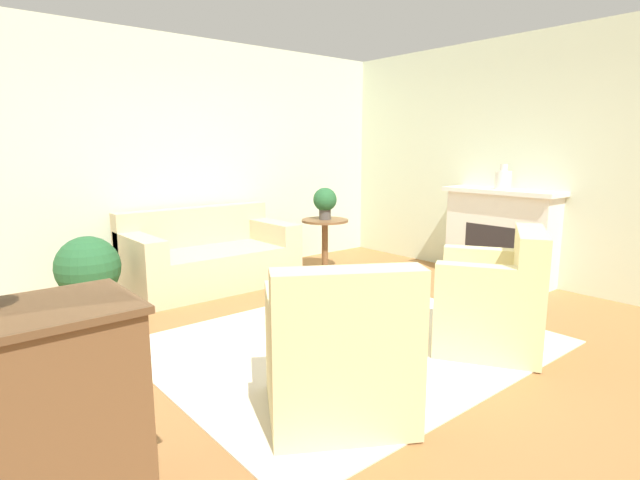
{
  "coord_description": "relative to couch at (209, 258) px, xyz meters",
  "views": [
    {
      "loc": [
        -2.6,
        -2.74,
        1.54
      ],
      "look_at": [
        0.15,
        0.55,
        0.75
      ],
      "focal_mm": 28.0,
      "sensor_mm": 36.0,
      "label": 1
    }
  ],
  "objects": [
    {
      "name": "armchair_right",
      "position": [
        0.84,
        -3.06,
        0.06
      ],
      "size": [
        1.07,
        1.05,
        0.93
      ],
      "color": "beige",
      "rests_on": "rug"
    },
    {
      "name": "ottoman_table",
      "position": [
        0.08,
        -2.21,
        -0.03
      ],
      "size": [
        0.83,
        0.83,
        0.43
      ],
      "color": "#C6B289",
      "rests_on": "rug"
    },
    {
      "name": "armchair_left",
      "position": [
        -0.78,
        -3.06,
        0.06
      ],
      "size": [
        1.07,
        1.05,
        0.93
      ],
      "color": "beige",
      "rests_on": "rug"
    },
    {
      "name": "fireplace",
      "position": [
        2.7,
        -1.99,
        0.25
      ],
      "size": [
        0.44,
        1.35,
        1.08
      ],
      "color": "silver",
      "rests_on": "ground_plane"
    },
    {
      "name": "couch",
      "position": [
        0.0,
        0.0,
        0.0
      ],
      "size": [
        1.84,
        0.96,
        0.87
      ],
      "color": "#C6B289",
      "rests_on": "ground_plane"
    },
    {
      "name": "wall_right",
      "position": [
        2.95,
        -2.29,
        1.08
      ],
      "size": [
        0.12,
        9.71,
        2.8
      ],
      "color": "beige",
      "rests_on": "ground_plane"
    },
    {
      "name": "potted_plant_floor",
      "position": [
        -1.35,
        -0.23,
        0.12
      ],
      "size": [
        0.58,
        0.58,
        0.75
      ],
      "color": "#4C4742",
      "rests_on": "ground_plane"
    },
    {
      "name": "wall_back",
      "position": [
        0.03,
        0.56,
        1.08
      ],
      "size": [
        9.59,
        0.12,
        2.8
      ],
      "color": "beige",
      "rests_on": "ground_plane"
    },
    {
      "name": "potted_plant_on_side_table",
      "position": [
        1.47,
        -0.3,
        0.57
      ],
      "size": [
        0.3,
        0.3,
        0.4
      ],
      "color": "#4C4742",
      "rests_on": "side_table"
    },
    {
      "name": "vase_mantel_near",
      "position": [
        2.69,
        -1.99,
        0.88
      ],
      "size": [
        0.18,
        0.18,
        0.28
      ],
      "color": "silver",
      "rests_on": "fireplace"
    },
    {
      "name": "rug",
      "position": [
        0.03,
        -2.29,
        -0.31
      ],
      "size": [
        2.96,
        2.41,
        0.01
      ],
      "color": "beige",
      "rests_on": "ground_plane"
    },
    {
      "name": "ground_plane",
      "position": [
        0.03,
        -2.29,
        -0.32
      ],
      "size": [
        16.0,
        16.0,
        0.0
      ],
      "primitive_type": "plane",
      "color": "#996638"
    },
    {
      "name": "side_table",
      "position": [
        1.47,
        -0.3,
        0.14
      ],
      "size": [
        0.59,
        0.59,
        0.66
      ],
      "color": "brown",
      "rests_on": "ground_plane"
    }
  ]
}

